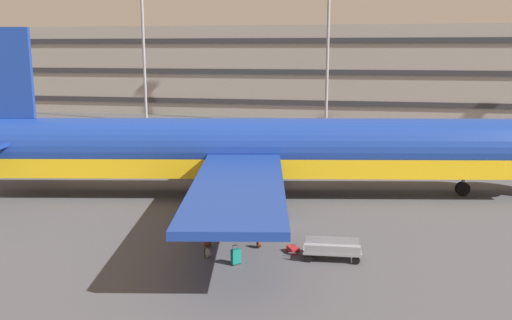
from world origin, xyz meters
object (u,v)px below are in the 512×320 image
at_px(airliner, 254,150).
at_px(backpack_purple, 259,243).
at_px(backpack_small, 207,243).
at_px(suitcase_black, 293,250).
at_px(suitcase_large, 236,256).
at_px(baggage_cart, 332,250).
at_px(backpack_silver, 208,253).

height_order(airliner, backpack_purple, airliner).
distance_m(airliner, backpack_small, 10.37).
height_order(suitcase_black, backpack_purple, backpack_purple).
relative_size(suitcase_black, backpack_small, 1.57).
xyz_separation_m(airliner, suitcase_large, (1.50, -11.87, -2.57)).
height_order(suitcase_black, suitcase_large, suitcase_large).
relative_size(backpack_small, backpack_purple, 0.87).
distance_m(airliner, backpack_purple, 10.24).
bearing_deg(backpack_purple, baggage_cart, -11.87).
bearing_deg(suitcase_large, baggage_cart, 19.82).
relative_size(airliner, backpack_purple, 73.62).
distance_m(suitcase_large, backpack_small, 2.63).
distance_m(backpack_small, backpack_purple, 2.51).
bearing_deg(backpack_purple, backpack_silver, -140.68).
bearing_deg(backpack_small, backpack_purple, 8.10).
bearing_deg(backpack_silver, backpack_small, 106.51).
height_order(suitcase_black, backpack_small, backpack_small).
xyz_separation_m(airliner, backpack_silver, (0.05, -11.34, -2.72)).
xyz_separation_m(airliner, backpack_purple, (2.14, -9.64, -2.71)).
xyz_separation_m(backpack_silver, backpack_purple, (2.08, 1.70, 0.01)).
height_order(suitcase_large, backpack_small, suitcase_large).
height_order(airliner, suitcase_black, airliner).
bearing_deg(suitcase_black, suitcase_large, -139.99).
distance_m(backpack_purple, baggage_cart, 3.58).
height_order(backpack_silver, backpack_small, backpack_silver).
distance_m(backpack_silver, backpack_purple, 2.69).
bearing_deg(backpack_small, suitcase_large, -45.48).
distance_m(suitcase_large, backpack_silver, 1.54).
distance_m(airliner, suitcase_large, 12.23).
relative_size(suitcase_black, baggage_cart, 0.23).
relative_size(suitcase_large, backpack_purple, 1.60).
bearing_deg(backpack_silver, suitcase_large, -19.93).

